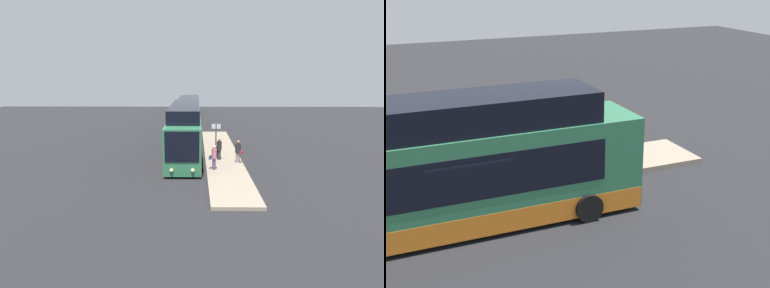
# 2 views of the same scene
# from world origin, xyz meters

# --- Properties ---
(ground) EXTENTS (80.00, 80.00, 0.00)m
(ground) POSITION_xyz_m (0.00, 0.00, 0.00)
(ground) COLOR #232326
(platform) EXTENTS (20.00, 2.70, 0.19)m
(platform) POSITION_xyz_m (0.00, 2.95, 0.10)
(platform) COLOR gray
(platform) RESTS_ON ground
(bus_lead) EXTENTS (12.16, 2.72, 4.12)m
(bus_lead) POSITION_xyz_m (-0.56, 0.02, 1.85)
(bus_lead) COLOR #2D704C
(bus_lead) RESTS_ON ground
(bus_second) EXTENTS (11.36, 2.88, 3.75)m
(bus_second) POSITION_xyz_m (-14.03, 0.02, 1.71)
(bus_second) COLOR #2D704C
(bus_second) RESTS_ON ground
(bus_third) EXTENTS (10.80, 2.77, 2.81)m
(bus_third) POSITION_xyz_m (-27.65, 0.02, 1.40)
(bus_third) COLOR silver
(bus_third) RESTS_ON ground
(passenger_boarding) EXTENTS (0.65, 0.65, 1.65)m
(passenger_boarding) POSITION_xyz_m (2.35, 3.94, 1.07)
(passenger_boarding) COLOR gray
(passenger_boarding) RESTS_ON platform
(passenger_waiting) EXTENTS (0.61, 0.45, 1.62)m
(passenger_waiting) POSITION_xyz_m (1.54, 2.62, 1.06)
(passenger_waiting) COLOR #2D2D33
(passenger_waiting) RESTS_ON platform
(passenger_with_bags) EXTENTS (0.44, 0.57, 1.70)m
(passenger_with_bags) POSITION_xyz_m (4.08, 2.08, 1.12)
(passenger_with_bags) COLOR #4C476B
(passenger_with_bags) RESTS_ON platform
(suitcase) EXTENTS (0.37, 0.22, 0.95)m
(suitcase) POSITION_xyz_m (0.97, 2.57, 0.55)
(suitcase) COLOR black
(suitcase) RESTS_ON platform
(sign_post) EXTENTS (0.10, 0.71, 2.52)m
(sign_post) POSITION_xyz_m (0.05, 2.48, 1.75)
(sign_post) COLOR #4C4C51
(sign_post) RESTS_ON platform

